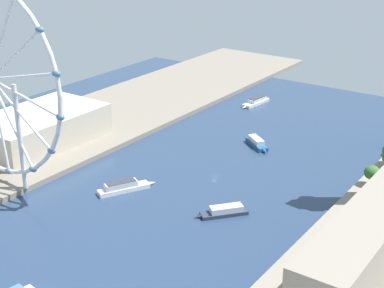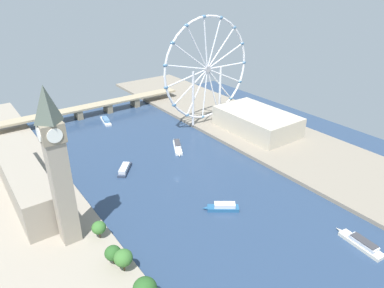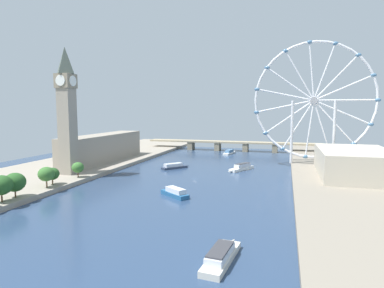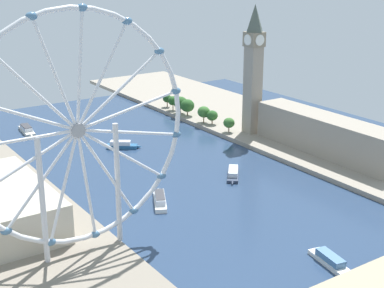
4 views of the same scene
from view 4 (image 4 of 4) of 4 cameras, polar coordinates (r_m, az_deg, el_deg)
name	(u,v)px [view 4 (image 4 of 4)]	position (r m, az deg, el deg)	size (l,w,h in m)	color
ground_plane	(164,169)	(360.10, -2.74, -2.51)	(397.94, 397.94, 0.00)	navy
riverbank_left	(298,136)	(426.81, 10.40, 0.75)	(90.00, 520.00, 3.00)	gray
clock_tower	(253,68)	(416.20, 6.08, 7.51)	(12.51, 12.51, 92.11)	gray
parliament_block	(326,135)	(386.70, 13.11, 0.88)	(22.00, 111.51, 24.58)	gray
tree_row_embankment	(191,107)	(462.43, -0.07, 3.64)	(12.46, 96.47, 13.99)	#513823
ferris_wheel	(78,132)	(242.50, -11.23, 1.20)	(102.50, 3.20, 106.11)	silver
tour_boat_0	(122,145)	(400.96, -6.91, -0.11)	(22.26, 17.90, 5.25)	#235684
tour_boat_1	(233,174)	(348.26, 4.08, -2.93)	(20.36, 23.26, 4.60)	#2D384C
tour_boat_2	(160,199)	(311.81, -3.20, -5.44)	(18.77, 30.33, 5.66)	white
tour_boat_3	(332,262)	(259.07, 13.67, -11.27)	(10.98, 31.81, 4.83)	white
tour_boat_4	(27,130)	(451.00, -16.00, 1.36)	(9.48, 31.21, 5.14)	beige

